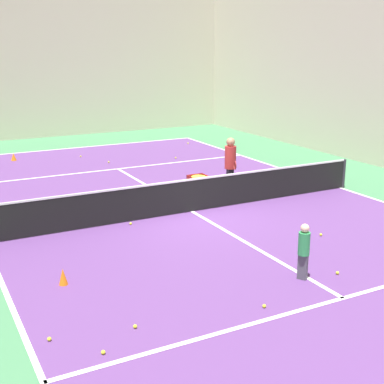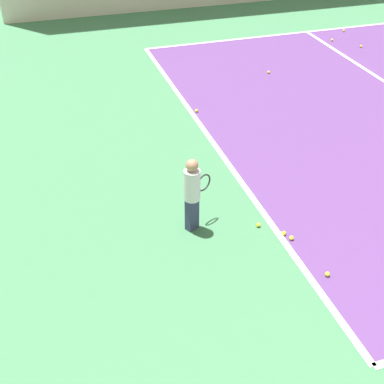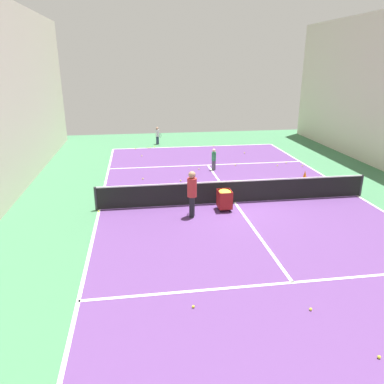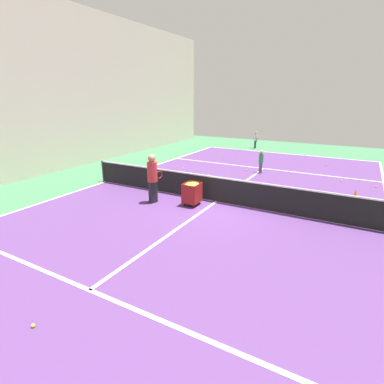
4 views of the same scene
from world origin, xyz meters
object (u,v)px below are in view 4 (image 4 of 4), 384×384
at_px(coach_at_net, 152,175).
at_px(training_cone_0, 356,193).
at_px(child_midcourt, 261,160).
at_px(tennis_net, 216,189).
at_px(ball_cart, 192,189).
at_px(player_near_baseline, 256,139).

distance_m(coach_at_net, training_cone_0, 7.79).
bearing_deg(child_midcourt, coach_at_net, -50.37).
relative_size(tennis_net, training_cone_0, 33.93).
relative_size(tennis_net, coach_at_net, 6.38).
relative_size(ball_cart, training_cone_0, 2.47).
bearing_deg(coach_at_net, child_midcourt, -2.62).
height_order(player_near_baseline, coach_at_net, coach_at_net).
xyz_separation_m(coach_at_net, training_cone_0, (-6.47, -4.24, -0.85)).
relative_size(tennis_net, child_midcourt, 9.69).
bearing_deg(tennis_net, training_cone_0, -145.71).
distance_m(child_midcourt, ball_cart, 5.82).
distance_m(player_near_baseline, coach_at_net, 13.46).
bearing_deg(tennis_net, coach_at_net, 30.84).
xyz_separation_m(player_near_baseline, coach_at_net, (-0.49, 13.45, 0.32)).
xyz_separation_m(coach_at_net, child_midcourt, (-2.12, -6.23, -0.35)).
distance_m(coach_at_net, child_midcourt, 6.59).
bearing_deg(child_midcourt, ball_cart, -38.99).
xyz_separation_m(child_midcourt, training_cone_0, (-4.35, 1.99, -0.50)).
height_order(player_near_baseline, ball_cart, player_near_baseline).
xyz_separation_m(coach_at_net, ball_cart, (-1.37, -0.46, -0.44)).
relative_size(tennis_net, player_near_baseline, 9.33).
height_order(coach_at_net, child_midcourt, coach_at_net).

